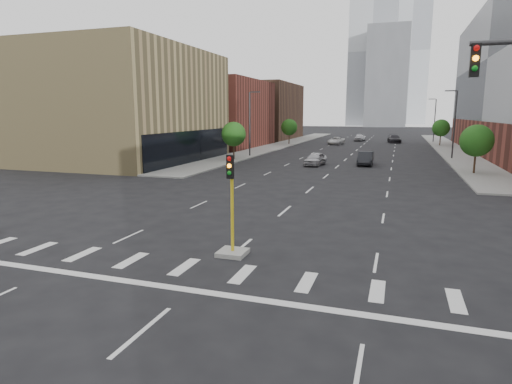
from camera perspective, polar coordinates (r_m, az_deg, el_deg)
The scene contains 22 objects.
ground at distance 11.79m, azimuth -20.60°, elevation -21.40°, with size 400.00×400.00×0.00m, color black.
sidewalk_left_far at distance 84.65m, azimuth 3.59°, elevation 6.36°, with size 5.00×92.00×0.15m, color gray.
sidewalk_right_far at distance 82.28m, azimuth 24.32°, elevation 5.34°, with size 5.00×92.00×0.15m, color gray.
building_left_mid at distance 58.59m, azimuth -17.53°, elevation 10.87°, with size 20.00×24.00×14.00m, color #A08C5A.
building_left_far_a at distance 81.14m, azimuth -6.56°, elevation 10.32°, with size 20.00×22.00×12.00m, color brown.
building_left_far_b at distance 105.30m, azimuth -0.50°, elevation 10.68°, with size 20.00×24.00×13.00m, color brown.
tower_left at distance 229.92m, azimuth 15.32°, elevation 17.32°, with size 22.00×22.00×70.00m, color #B2B7BC.
tower_right at distance 269.79m, azimuth 19.88°, elevation 17.08°, with size 20.00×20.00×80.00m, color #B2B7BC.
tower_mid at distance 208.34m, azimuth 17.08°, elevation 14.39°, with size 18.00×18.00×44.00m, color slate.
median_traffic_signal at distance 18.58m, azimuth -3.20°, elevation -5.56°, with size 1.20×1.20×4.40m.
streetlight_right_a at distance 63.00m, azimuth 24.89°, elevation 8.52°, with size 1.60×0.22×9.07m.
streetlight_right_b at distance 97.87m, azimuth 22.68°, elevation 9.03°, with size 1.60×0.22×9.07m.
streetlight_left at distance 61.01m, azimuth -0.76°, elevation 9.44°, with size 1.60×0.22×9.07m.
tree_left_near at distance 56.58m, azimuth -3.01°, elevation 7.71°, with size 3.20×3.20×4.85m.
tree_left_far at distance 85.20m, azimuth 4.45°, elevation 8.61°, with size 3.20×3.20×4.85m.
tree_right_near at distance 48.27m, azimuth 27.35°, elevation 6.09°, with size 3.20×3.20×4.85m.
tree_right_far at distance 87.98m, azimuth 23.45°, elevation 7.85°, with size 3.20×3.20×4.85m.
car_near_left at distance 51.22m, azimuth 7.91°, elevation 4.39°, with size 1.81×4.50×1.53m, color #A6A5A9.
car_mid_right at distance 52.67m, azimuth 14.39°, elevation 4.36°, with size 1.69×4.84×1.59m, color black.
car_far_left at distance 86.66m, azimuth 10.63°, elevation 6.73°, with size 2.43×5.26×1.46m, color silver.
car_deep_right at distance 94.67m, azimuth 17.95°, elevation 6.76°, with size 2.31×5.68×1.65m, color black.
car_distant at distance 98.66m, azimuth 13.69°, elevation 7.10°, with size 1.94×4.82×1.64m, color #B2B2B7.
Camera 1 is at (6.61, -7.63, 6.09)m, focal length 30.00 mm.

